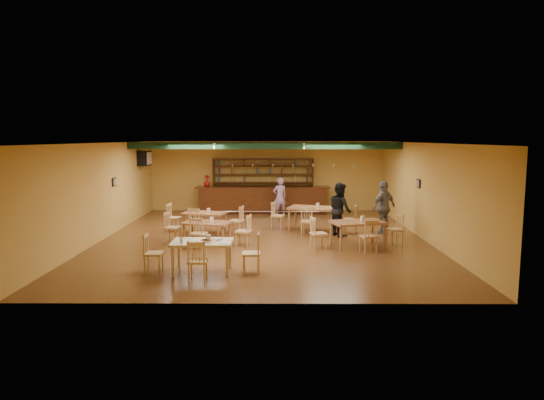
{
  "coord_description": "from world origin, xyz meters",
  "views": [
    {
      "loc": [
        0.35,
        -14.9,
        3.16
      ],
      "look_at": [
        0.27,
        0.6,
        1.15
      ],
      "focal_mm": 31.84,
      "sensor_mm": 36.0,
      "label": 1
    }
  ],
  "objects_px": {
    "dining_table_a": "(205,223)",
    "patron_bar": "(280,197)",
    "dining_table_b": "(313,219)",
    "patron_right_a": "(340,209)",
    "dining_table_d": "(357,234)",
    "bar_counter": "(263,200)",
    "dining_table_c": "(207,233)",
    "near_table": "(202,257)"
  },
  "relations": [
    {
      "from": "bar_counter",
      "to": "dining_table_c",
      "type": "height_order",
      "value": "bar_counter"
    },
    {
      "from": "dining_table_d",
      "to": "dining_table_a",
      "type": "bearing_deg",
      "value": 141.0
    },
    {
      "from": "bar_counter",
      "to": "patron_right_a",
      "type": "bearing_deg",
      "value": -60.7
    },
    {
      "from": "dining_table_c",
      "to": "patron_right_a",
      "type": "distance_m",
      "value": 4.36
    },
    {
      "from": "dining_table_a",
      "to": "dining_table_c",
      "type": "height_order",
      "value": "dining_table_a"
    },
    {
      "from": "dining_table_c",
      "to": "patron_right_a",
      "type": "bearing_deg",
      "value": 31.75
    },
    {
      "from": "dining_table_a",
      "to": "patron_bar",
      "type": "bearing_deg",
      "value": 67.9
    },
    {
      "from": "dining_table_c",
      "to": "near_table",
      "type": "height_order",
      "value": "near_table"
    },
    {
      "from": "bar_counter",
      "to": "patron_bar",
      "type": "bearing_deg",
      "value": -49.5
    },
    {
      "from": "bar_counter",
      "to": "near_table",
      "type": "bearing_deg",
      "value": -97.65
    },
    {
      "from": "dining_table_b",
      "to": "dining_table_d",
      "type": "distance_m",
      "value": 2.67
    },
    {
      "from": "dining_table_d",
      "to": "patron_right_a",
      "type": "xyz_separation_m",
      "value": [
        -0.29,
        1.63,
        0.49
      ]
    },
    {
      "from": "near_table",
      "to": "dining_table_c",
      "type": "bearing_deg",
      "value": 95.67
    },
    {
      "from": "dining_table_a",
      "to": "dining_table_b",
      "type": "relative_size",
      "value": 0.84
    },
    {
      "from": "dining_table_a",
      "to": "patron_bar",
      "type": "xyz_separation_m",
      "value": [
        2.55,
        3.37,
        0.45
      ]
    },
    {
      "from": "near_table",
      "to": "patron_right_a",
      "type": "height_order",
      "value": "patron_right_a"
    },
    {
      "from": "near_table",
      "to": "patron_bar",
      "type": "xyz_separation_m",
      "value": [
        1.91,
        8.17,
        0.41
      ]
    },
    {
      "from": "near_table",
      "to": "patron_right_a",
      "type": "xyz_separation_m",
      "value": [
        3.82,
        4.34,
        0.49
      ]
    },
    {
      "from": "dining_table_c",
      "to": "dining_table_b",
      "type": "bearing_deg",
      "value": 46.55
    },
    {
      "from": "bar_counter",
      "to": "near_table",
      "type": "xyz_separation_m",
      "value": [
        -1.21,
        -8.99,
        -0.19
      ]
    },
    {
      "from": "patron_bar",
      "to": "patron_right_a",
      "type": "relative_size",
      "value": 0.91
    },
    {
      "from": "dining_table_b",
      "to": "dining_table_c",
      "type": "xyz_separation_m",
      "value": [
        -3.32,
        -2.14,
        -0.07
      ]
    },
    {
      "from": "dining_table_c",
      "to": "dining_table_d",
      "type": "relative_size",
      "value": 0.9
    },
    {
      "from": "dining_table_c",
      "to": "near_table",
      "type": "relative_size",
      "value": 0.97
    },
    {
      "from": "bar_counter",
      "to": "dining_table_d",
      "type": "relative_size",
      "value": 3.7
    },
    {
      "from": "dining_table_c",
      "to": "dining_table_d",
      "type": "distance_m",
      "value": 4.42
    },
    {
      "from": "dining_table_b",
      "to": "near_table",
      "type": "relative_size",
      "value": 1.16
    },
    {
      "from": "patron_bar",
      "to": "patron_right_a",
      "type": "bearing_deg",
      "value": 94.55
    },
    {
      "from": "bar_counter",
      "to": "dining_table_b",
      "type": "xyz_separation_m",
      "value": [
        1.81,
        -3.85,
        -0.16
      ]
    },
    {
      "from": "dining_table_a",
      "to": "patron_bar",
      "type": "height_order",
      "value": "patron_bar"
    },
    {
      "from": "bar_counter",
      "to": "dining_table_b",
      "type": "distance_m",
      "value": 4.26
    },
    {
      "from": "dining_table_b",
      "to": "patron_right_a",
      "type": "height_order",
      "value": "patron_right_a"
    },
    {
      "from": "bar_counter",
      "to": "dining_table_d",
      "type": "bearing_deg",
      "value": -65.21
    },
    {
      "from": "bar_counter",
      "to": "patron_bar",
      "type": "xyz_separation_m",
      "value": [
        0.7,
        -0.83,
        0.22
      ]
    },
    {
      "from": "patron_bar",
      "to": "dining_table_a",
      "type": "bearing_deg",
      "value": 30.96
    },
    {
      "from": "bar_counter",
      "to": "dining_table_c",
      "type": "relative_size",
      "value": 4.1
    },
    {
      "from": "bar_counter",
      "to": "dining_table_c",
      "type": "distance_m",
      "value": 6.18
    },
    {
      "from": "bar_counter",
      "to": "dining_table_d",
      "type": "distance_m",
      "value": 6.92
    },
    {
      "from": "dining_table_d",
      "to": "patron_bar",
      "type": "height_order",
      "value": "patron_bar"
    },
    {
      "from": "patron_right_a",
      "to": "bar_counter",
      "type": "bearing_deg",
      "value": 11.09
    },
    {
      "from": "patron_right_a",
      "to": "dining_table_b",
      "type": "bearing_deg",
      "value": 26.79
    },
    {
      "from": "dining_table_d",
      "to": "near_table",
      "type": "relative_size",
      "value": 1.07
    }
  ]
}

